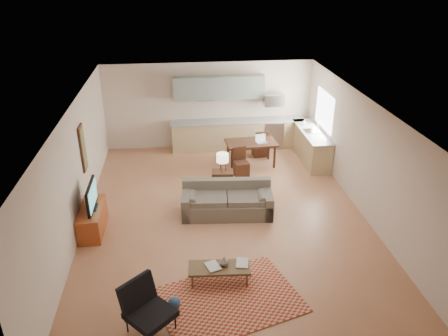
{
  "coord_description": "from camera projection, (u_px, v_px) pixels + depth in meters",
  "views": [
    {
      "loc": [
        -1.02,
        -8.7,
        5.47
      ],
      "look_at": [
        0.0,
        0.3,
        1.15
      ],
      "focal_mm": 35.0,
      "sensor_mm": 36.0,
      "label": 1
    }
  ],
  "objects": [
    {
      "name": "room",
      "position": [
        226.0,
        166.0,
        9.68
      ],
      "size": [
        9.0,
        9.0,
        9.0
      ],
      "color": "#A06544",
      "rests_on": "ground"
    },
    {
      "name": "kitchen_counter_back",
      "position": [
        238.0,
        134.0,
        13.9
      ],
      "size": [
        4.26,
        0.64,
        0.92
      ],
      "primitive_type": null,
      "color": "tan",
      "rests_on": "ground"
    },
    {
      "name": "kitchen_counter_right",
      "position": [
        311.0,
        146.0,
        13.05
      ],
      "size": [
        0.64,
        2.26,
        0.92
      ],
      "primitive_type": null,
      "color": "tan",
      "rests_on": "ground"
    },
    {
      "name": "kitchen_range",
      "position": [
        272.0,
        133.0,
        14.02
      ],
      "size": [
        0.62,
        0.62,
        0.9
      ],
      "primitive_type": "cube",
      "color": "#A5A8AD",
      "rests_on": "ground"
    },
    {
      "name": "kitchen_microwave",
      "position": [
        274.0,
        100.0,
        13.56
      ],
      "size": [
        0.62,
        0.4,
        0.35
      ],
      "primitive_type": "cube",
      "color": "#A5A8AD",
      "rests_on": "room"
    },
    {
      "name": "upper_cabinets",
      "position": [
        219.0,
        88.0,
        13.34
      ],
      "size": [
        2.8,
        0.34,
        0.7
      ],
      "primitive_type": "cube",
      "color": "gray",
      "rests_on": "room"
    },
    {
      "name": "window_right",
      "position": [
        324.0,
        110.0,
        12.61
      ],
      "size": [
        0.02,
        1.4,
        1.05
      ],
      "primitive_type": "cube",
      "color": "white",
      "rests_on": "room"
    },
    {
      "name": "wall_art_left",
      "position": [
        83.0,
        148.0,
        10.08
      ],
      "size": [
        0.06,
        0.42,
        1.1
      ],
      "primitive_type": null,
      "color": "olive",
      "rests_on": "room"
    },
    {
      "name": "triptych",
      "position": [
        206.0,
        93.0,
        13.51
      ],
      "size": [
        1.7,
        0.04,
        0.5
      ],
      "primitive_type": null,
      "color": "beige",
      "rests_on": "room"
    },
    {
      "name": "rug",
      "position": [
        229.0,
        300.0,
        7.76
      ],
      "size": [
        2.81,
        2.32,
        0.02
      ],
      "primitive_type": "cube",
      "rotation": [
        0.0,
        0.0,
        0.3
      ],
      "color": "maroon",
      "rests_on": "floor"
    },
    {
      "name": "sofa",
      "position": [
        227.0,
        200.0,
        10.25
      ],
      "size": [
        2.27,
        1.13,
        0.77
      ],
      "primitive_type": null,
      "rotation": [
        0.0,
        0.0,
        -0.08
      ],
      "color": "#5A5346",
      "rests_on": "floor"
    },
    {
      "name": "coffee_table",
      "position": [
        219.0,
        274.0,
        8.15
      ],
      "size": [
        1.18,
        0.53,
        0.35
      ],
      "primitive_type": null,
      "rotation": [
        0.0,
        0.0,
        -0.07
      ],
      "color": "#49361D",
      "rests_on": "floor"
    },
    {
      "name": "book_a",
      "position": [
        207.0,
        268.0,
        8.01
      ],
      "size": [
        0.42,
        0.45,
        0.03
      ],
      "primitive_type": "imported",
      "rotation": [
        0.0,
        0.0,
        0.33
      ],
      "color": "maroon",
      "rests_on": "coffee_table"
    },
    {
      "name": "book_b",
      "position": [
        236.0,
        263.0,
        8.16
      ],
      "size": [
        0.35,
        0.4,
        0.02
      ],
      "primitive_type": "imported",
      "rotation": [
        0.0,
        0.0,
        -0.2
      ],
      "color": "navy",
      "rests_on": "coffee_table"
    },
    {
      "name": "vase",
      "position": [
        224.0,
        261.0,
        8.08
      ],
      "size": [
        0.22,
        0.22,
        0.18
      ],
      "primitive_type": "imported",
      "rotation": [
        0.0,
        0.0,
        0.15
      ],
      "color": "black",
      "rests_on": "coffee_table"
    },
    {
      "name": "armchair",
      "position": [
        150.0,
        310.0,
        6.94
      ],
      "size": [
        1.08,
        1.08,
        0.88
      ],
      "primitive_type": null,
      "rotation": [
        0.0,
        0.0,
        0.74
      ],
      "color": "black",
      "rests_on": "floor"
    },
    {
      "name": "tv_credenza",
      "position": [
        93.0,
        219.0,
        9.66
      ],
      "size": [
        0.48,
        1.25,
        0.58
      ],
      "primitive_type": null,
      "color": "#8F3918",
      "rests_on": "floor"
    },
    {
      "name": "tv",
      "position": [
        91.0,
        196.0,
        9.42
      ],
      "size": [
        0.1,
        0.96,
        0.58
      ],
      "primitive_type": null,
      "color": "black",
      "rests_on": "tv_credenza"
    },
    {
      "name": "console_table",
      "position": [
        223.0,
        182.0,
        11.2
      ],
      "size": [
        0.58,
        0.42,
        0.63
      ],
      "primitive_type": null,
      "rotation": [
        0.0,
        0.0,
        -0.11
      ],
      "color": "#351C11",
      "rests_on": "floor"
    },
    {
      "name": "table_lamp",
      "position": [
        223.0,
        162.0,
        10.95
      ],
      "size": [
        0.33,
        0.33,
        0.5
      ],
      "primitive_type": null,
      "rotation": [
        0.0,
        0.0,
        -0.09
      ],
      "color": "beige",
      "rests_on": "console_table"
    },
    {
      "name": "dining_table",
      "position": [
        251.0,
        153.0,
        12.75
      ],
      "size": [
        1.5,
        0.93,
        0.73
      ],
      "primitive_type": null,
      "rotation": [
        0.0,
        0.0,
        0.07
      ],
      "color": "#351C11",
      "rests_on": "floor"
    },
    {
      "name": "dining_chair_near",
      "position": [
        241.0,
        162.0,
        12.11
      ],
      "size": [
        0.45,
        0.46,
        0.81
      ],
      "primitive_type": null,
      "rotation": [
        0.0,
        0.0,
        0.18
      ],
      "color": "#351C11",
      "rests_on": "floor"
    },
    {
      "name": "dining_chair_far",
      "position": [
        260.0,
        143.0,
        13.35
      ],
      "size": [
        0.45,
        0.46,
        0.85
      ],
      "primitive_type": null,
      "rotation": [
        0.0,
        0.0,
        3.24
      ],
      "color": "#351C11",
      "rests_on": "floor"
    },
    {
      "name": "laptop",
      "position": [
        262.0,
        139.0,
        12.49
      ],
      "size": [
        0.35,
        0.28,
        0.23
      ],
      "primitive_type": null,
      "rotation": [
        0.0,
        0.0,
        0.19
      ],
      "color": "#A5A8AD",
      "rests_on": "dining_table"
    },
    {
      "name": "soap_bottle",
      "position": [
        304.0,
        122.0,
        13.27
      ],
      "size": [
        0.12,
        0.12,
        0.19
      ],
      "primitive_type": "imported",
      "rotation": [
        0.0,
        0.0,
        -0.22
      ],
      "color": "beige",
      "rests_on": "kitchen_counter_right"
    }
  ]
}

